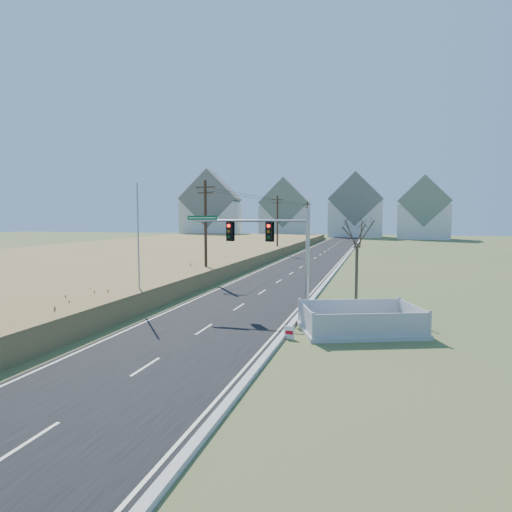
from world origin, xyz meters
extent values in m
plane|color=#495D2D|center=(0.00, 0.00, 0.00)|extent=(260.00, 260.00, 0.00)
cube|color=black|center=(0.00, 50.00, 0.03)|extent=(8.00, 180.00, 0.06)
cube|color=#B2AFA8|center=(4.15, 50.00, 0.09)|extent=(0.30, 180.00, 0.18)
cube|color=olive|center=(-24.00, 40.00, 0.65)|extent=(38.00, 110.00, 1.30)
cylinder|color=#422D1E|center=(-6.50, 15.00, 4.50)|extent=(0.26, 0.26, 9.00)
cube|color=#422D1E|center=(-6.50, 15.00, 8.40)|extent=(1.80, 0.10, 0.10)
cube|color=#422D1E|center=(-6.50, 15.00, 7.90)|extent=(1.40, 0.10, 0.10)
cylinder|color=#422D1E|center=(-6.50, 45.00, 4.50)|extent=(0.26, 0.26, 9.00)
cube|color=#422D1E|center=(-6.50, 45.00, 8.40)|extent=(1.80, 0.10, 0.10)
cube|color=#422D1E|center=(-6.50, 45.00, 7.90)|extent=(1.40, 0.10, 0.10)
cylinder|color=#422D1E|center=(-6.50, 75.00, 4.50)|extent=(0.26, 0.26, 9.00)
cube|color=#422D1E|center=(-6.50, 75.00, 8.40)|extent=(1.80, 0.10, 0.10)
cube|color=#422D1E|center=(-6.50, 75.00, 7.90)|extent=(1.40, 0.10, 0.10)
cube|color=white|center=(-38.00, 100.00, 5.00)|extent=(17.38, 13.12, 10.00)
cube|color=slate|center=(-38.00, 100.00, 10.90)|extent=(17.69, 13.38, 16.29)
cube|color=white|center=(-18.00, 108.00, 4.50)|extent=(14.66, 10.95, 9.00)
cube|color=slate|center=(-18.00, 108.00, 9.90)|extent=(14.93, 11.17, 14.26)
cube|color=white|center=(2.00, 112.00, 5.00)|extent=(15.00, 10.00, 10.00)
cube|color=slate|center=(2.00, 112.00, 10.90)|extent=(15.27, 10.20, 15.27)
cube|color=white|center=(20.00, 104.00, 4.50)|extent=(13.87, 10.31, 9.00)
cube|color=slate|center=(20.00, 104.00, 9.90)|extent=(14.12, 10.51, 13.24)
cylinder|color=#9EA0A5|center=(4.50, 3.05, 0.09)|extent=(0.53, 0.53, 0.18)
cylinder|color=#9EA0A5|center=(4.50, 3.05, 3.12)|extent=(0.23, 0.23, 6.24)
cylinder|color=#9EA0A5|center=(0.94, 3.12, 5.52)|extent=(7.13, 0.28, 0.14)
cube|color=black|center=(2.18, 3.09, 4.90)|extent=(0.35, 0.29, 1.05)
cube|color=black|center=(-0.31, 3.14, 4.90)|extent=(0.35, 0.29, 1.05)
cube|color=#055B28|center=(-2.09, 3.17, 5.70)|extent=(1.96, 0.08, 0.27)
cube|color=#B7B5AD|center=(7.66, -0.19, 0.11)|extent=(6.77, 5.66, 0.22)
cube|color=#A5A6AA|center=(8.27, -1.91, 0.77)|extent=(5.20, 1.91, 1.10)
cube|color=#A5A6AA|center=(7.04, 1.54, 0.77)|extent=(5.20, 1.91, 1.10)
cube|color=#A5A6AA|center=(5.07, -1.10, 0.77)|extent=(1.30, 3.47, 1.10)
cube|color=#A5A6AA|center=(10.24, 0.73, 0.77)|extent=(1.30, 3.47, 1.10)
cube|color=white|center=(4.50, -2.46, 0.32)|extent=(0.48, 0.10, 0.60)
cube|color=red|center=(4.50, -2.49, 0.32)|extent=(0.38, 0.06, 0.17)
cylinder|color=#B7B5AD|center=(-5.91, 2.08, 0.08)|extent=(0.35, 0.35, 0.16)
cylinder|color=#9EA0A5|center=(-5.91, 2.08, 3.92)|extent=(0.10, 0.10, 7.83)
cylinder|color=#4C3F33|center=(7.21, 5.29, 2.01)|extent=(0.18, 0.18, 4.02)
camera|label=1|loc=(8.45, -23.26, 5.74)|focal=32.00mm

